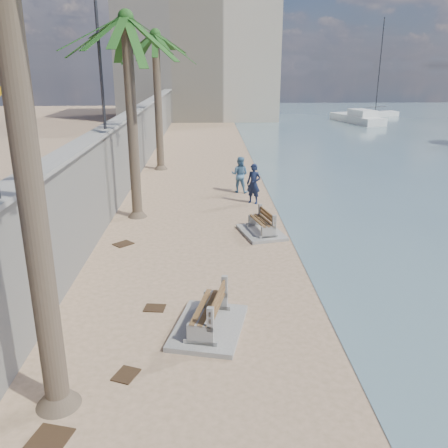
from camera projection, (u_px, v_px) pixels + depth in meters
name	position (u px, v px, depth m)	size (l,w,h in m)	color
ground_plane	(263.00, 401.00, 8.96)	(140.00, 140.00, 0.00)	tan
seawall	(134.00, 144.00, 27.19)	(0.45, 70.00, 3.50)	gray
wall_cap	(133.00, 112.00, 26.62)	(0.80, 70.00, 0.12)	gray
end_building	(198.00, 57.00, 55.95)	(18.00, 12.00, 14.00)	#B7AA93
bench_near	(209.00, 314.00, 11.26)	(2.03, 2.57, 0.95)	gray
bench_far	(262.00, 224.00, 17.76)	(1.83, 2.31, 0.85)	gray
palm_mid	(126.00, 20.00, 17.49)	(5.00, 5.00, 8.63)	brown
palm_back	(155.00, 36.00, 26.62)	(5.00, 5.00, 8.62)	brown
streetlight	(99.00, 49.00, 18.06)	(0.28, 0.28, 5.12)	#2D2D33
person_a	(254.00, 181.00, 21.53)	(0.76, 0.51, 2.10)	#131B35
person_b	(240.00, 173.00, 23.44)	(0.96, 0.74, 1.99)	teal
yacht_far	(357.00, 119.00, 52.65)	(8.22, 2.30, 1.50)	silver
sailboat_west	(375.00, 114.00, 58.63)	(6.27, 3.41, 11.51)	silver
debris_a	(47.00, 443.00, 7.95)	(0.80, 0.64, 0.03)	#382616
debris_b	(126.00, 375.00, 9.70)	(0.53, 0.42, 0.03)	#382616
debris_c	(123.00, 244.00, 16.82)	(0.63, 0.50, 0.03)	#382616
debris_d	(155.00, 308.00, 12.37)	(0.53, 0.42, 0.03)	#382616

